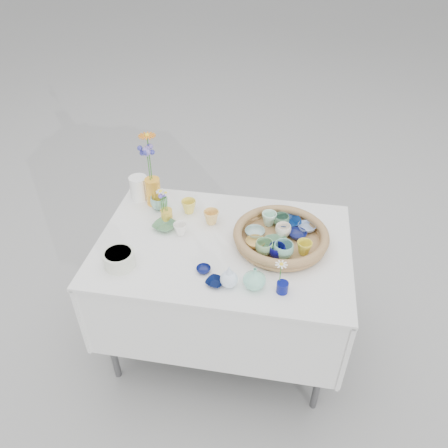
% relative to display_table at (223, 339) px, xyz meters
% --- Properties ---
extents(ground, '(80.00, 80.00, 0.00)m').
position_rel_display_table_xyz_m(ground, '(0.00, 0.00, 0.00)').
color(ground, '#999999').
extents(display_table, '(1.26, 0.86, 0.77)m').
position_rel_display_table_xyz_m(display_table, '(0.00, 0.00, 0.00)').
color(display_table, white).
rests_on(display_table, ground).
extents(wicker_tray, '(0.47, 0.47, 0.08)m').
position_rel_display_table_xyz_m(wicker_tray, '(0.28, 0.05, 0.80)').
color(wicker_tray, olive).
rests_on(wicker_tray, display_table).
extents(tray_ceramic_0, '(0.17, 0.17, 0.03)m').
position_rel_display_table_xyz_m(tray_ceramic_0, '(0.31, 0.19, 0.80)').
color(tray_ceramic_0, navy).
rests_on(tray_ceramic_0, wicker_tray).
extents(tray_ceramic_1, '(0.11, 0.11, 0.03)m').
position_rel_display_table_xyz_m(tray_ceramic_1, '(0.36, 0.09, 0.80)').
color(tray_ceramic_1, '#111955').
rests_on(tray_ceramic_1, wicker_tray).
extents(tray_ceramic_2, '(0.08, 0.08, 0.07)m').
position_rel_display_table_xyz_m(tray_ceramic_2, '(0.40, -0.03, 0.82)').
color(tray_ceramic_2, gold).
rests_on(tray_ceramic_2, wicker_tray).
extents(tray_ceramic_3, '(0.14, 0.14, 0.03)m').
position_rel_display_table_xyz_m(tray_ceramic_3, '(0.26, 0.01, 0.80)').
color(tray_ceramic_3, '#50835C').
rests_on(tray_ceramic_3, wicker_tray).
extents(tray_ceramic_4, '(0.11, 0.11, 0.07)m').
position_rel_display_table_xyz_m(tray_ceramic_4, '(0.21, -0.06, 0.82)').
color(tray_ceramic_4, '#82B97F').
rests_on(tray_ceramic_4, wicker_tray).
extents(tray_ceramic_5, '(0.12, 0.12, 0.03)m').
position_rel_display_table_xyz_m(tray_ceramic_5, '(0.15, 0.07, 0.80)').
color(tray_ceramic_5, '#97BAB3').
rests_on(tray_ceramic_5, wicker_tray).
extents(tray_ceramic_6, '(0.10, 0.10, 0.07)m').
position_rel_display_table_xyz_m(tray_ceramic_6, '(0.21, 0.17, 0.82)').
color(tray_ceramic_6, '#C1F2D9').
rests_on(tray_ceramic_6, wicker_tray).
extents(tray_ceramic_7, '(0.09, 0.09, 0.06)m').
position_rel_display_table_xyz_m(tray_ceramic_7, '(0.29, 0.09, 0.81)').
color(tray_ceramic_7, white).
rests_on(tray_ceramic_7, wicker_tray).
extents(tray_ceramic_8, '(0.10, 0.10, 0.03)m').
position_rel_display_table_xyz_m(tray_ceramic_8, '(0.41, 0.16, 0.80)').
color(tray_ceramic_8, '#8BA2CB').
rests_on(tray_ceramic_8, wicker_tray).
extents(tray_ceramic_9, '(0.08, 0.08, 0.06)m').
position_rel_display_table_xyz_m(tray_ceramic_9, '(0.27, -0.07, 0.81)').
color(tray_ceramic_9, '#0A0A5E').
rests_on(tray_ceramic_9, wicker_tray).
extents(tray_ceramic_10, '(0.12, 0.12, 0.03)m').
position_rel_display_table_xyz_m(tray_ceramic_10, '(0.16, -0.01, 0.80)').
color(tray_ceramic_10, '#DDAB56').
rests_on(tray_ceramic_10, wicker_tray).
extents(tray_ceramic_11, '(0.11, 0.11, 0.08)m').
position_rel_display_table_xyz_m(tray_ceramic_11, '(0.30, -0.07, 0.82)').
color(tray_ceramic_11, '#7EC9B4').
rests_on(tray_ceramic_11, wicker_tray).
extents(tray_ceramic_12, '(0.09, 0.09, 0.06)m').
position_rel_display_table_xyz_m(tray_ceramic_12, '(0.27, 0.17, 0.82)').
color(tray_ceramic_12, '#477455').
rests_on(tray_ceramic_12, wicker_tray).
extents(loose_ceramic_0, '(0.08, 0.08, 0.07)m').
position_rel_display_table_xyz_m(loose_ceramic_0, '(-0.23, 0.23, 0.80)').
color(loose_ceramic_0, '#F2DA51').
rests_on(loose_ceramic_0, display_table).
extents(loose_ceramic_1, '(0.10, 0.10, 0.08)m').
position_rel_display_table_xyz_m(loose_ceramic_1, '(-0.09, 0.15, 0.80)').
color(loose_ceramic_1, '#F3C164').
rests_on(loose_ceramic_1, display_table).
extents(loose_ceramic_2, '(0.15, 0.15, 0.03)m').
position_rel_display_table_xyz_m(loose_ceramic_2, '(-0.32, 0.07, 0.78)').
color(loose_ceramic_2, '#52845A').
rests_on(loose_ceramic_2, display_table).
extents(loose_ceramic_3, '(0.09, 0.09, 0.06)m').
position_rel_display_table_xyz_m(loose_ceramic_3, '(-0.23, 0.03, 0.80)').
color(loose_ceramic_3, white).
rests_on(loose_ceramic_3, display_table).
extents(loose_ceramic_4, '(0.09, 0.09, 0.02)m').
position_rel_display_table_xyz_m(loose_ceramic_4, '(-0.06, -0.21, 0.78)').
color(loose_ceramic_4, '#0A134F').
rests_on(loose_ceramic_4, display_table).
extents(loose_ceramic_5, '(0.12, 0.12, 0.08)m').
position_rel_display_table_xyz_m(loose_ceramic_5, '(-0.40, 0.24, 0.80)').
color(loose_ceramic_5, '#84C0AD').
rests_on(loose_ceramic_5, display_table).
extents(loose_ceramic_6, '(0.10, 0.10, 0.02)m').
position_rel_display_table_xyz_m(loose_ceramic_6, '(0.01, -0.29, 0.77)').
color(loose_ceramic_6, '#030D33').
rests_on(loose_ceramic_6, display_table).
extents(fluted_bowl, '(0.15, 0.15, 0.08)m').
position_rel_display_table_xyz_m(fluted_bowl, '(-0.45, -0.24, 0.80)').
color(fluted_bowl, silver).
rests_on(fluted_bowl, display_table).
extents(bud_vase_paleblue, '(0.09, 0.09, 0.12)m').
position_rel_display_table_xyz_m(bud_vase_paleblue, '(0.08, -0.29, 0.83)').
color(bud_vase_paleblue, white).
rests_on(bud_vase_paleblue, display_table).
extents(bud_vase_seafoam, '(0.13, 0.13, 0.11)m').
position_rel_display_table_xyz_m(bud_vase_seafoam, '(0.19, -0.27, 0.82)').
color(bud_vase_seafoam, '#88DBBA').
rests_on(bud_vase_seafoam, display_table).
extents(bud_vase_cobalt, '(0.06, 0.06, 0.05)m').
position_rel_display_table_xyz_m(bud_vase_cobalt, '(0.31, -0.28, 0.79)').
color(bud_vase_cobalt, '#070E66').
rests_on(bud_vase_cobalt, display_table).
extents(single_daisy, '(0.08, 0.08, 0.11)m').
position_rel_display_table_xyz_m(single_daisy, '(0.30, -0.27, 0.87)').
color(single_daisy, white).
rests_on(single_daisy, bud_vase_cobalt).
extents(tall_vase_yellow, '(0.10, 0.10, 0.16)m').
position_rel_display_table_xyz_m(tall_vase_yellow, '(-0.44, 0.28, 0.84)').
color(tall_vase_yellow, '#FFA929').
rests_on(tall_vase_yellow, display_table).
extents(gerbera, '(0.13, 0.13, 0.27)m').
position_rel_display_table_xyz_m(gerbera, '(-0.44, 0.29, 1.05)').
color(gerbera, orange).
rests_on(gerbera, tall_vase_yellow).
extents(hydrangea, '(0.09, 0.09, 0.25)m').
position_rel_display_table_xyz_m(hydrangea, '(-0.45, 0.27, 1.01)').
color(hydrangea, '#35369A').
rests_on(hydrangea, tall_vase_yellow).
extents(white_pitcher, '(0.15, 0.11, 0.14)m').
position_rel_display_table_xyz_m(white_pitcher, '(-0.54, 0.31, 0.83)').
color(white_pitcher, white).
rests_on(white_pitcher, display_table).
extents(daisy_cup, '(0.07, 0.07, 0.07)m').
position_rel_display_table_xyz_m(daisy_cup, '(-0.33, 0.14, 0.80)').
color(daisy_cup, yellow).
rests_on(daisy_cup, display_table).
extents(daisy_posy, '(0.09, 0.09, 0.14)m').
position_rel_display_table_xyz_m(daisy_posy, '(-0.33, 0.13, 0.90)').
color(daisy_posy, silver).
rests_on(daisy_posy, daisy_cup).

